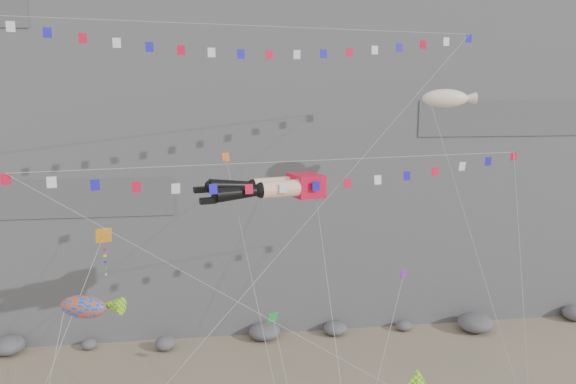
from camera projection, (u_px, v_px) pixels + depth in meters
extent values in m
cube|color=slate|center=(248.00, 45.00, 56.91)|extent=(80.00, 28.00, 50.00)
cube|color=red|center=(306.00, 185.00, 33.19)|extent=(2.15, 2.58, 1.32)
cylinder|color=#FFC49F|center=(280.00, 189.00, 31.85)|extent=(2.41, 1.52, 0.97)
sphere|color=black|center=(261.00, 190.00, 31.41)|extent=(0.89, 0.89, 0.89)
cone|color=black|center=(239.00, 193.00, 30.91)|extent=(2.79, 1.48, 0.91)
cube|color=black|center=(208.00, 201.00, 30.28)|extent=(0.93, 0.60, 0.32)
cylinder|color=#FFC49F|center=(271.00, 186.00, 33.04)|extent=(2.41, 1.52, 0.97)
sphere|color=black|center=(253.00, 187.00, 32.61)|extent=(0.89, 0.89, 0.89)
cone|color=black|center=(232.00, 186.00, 32.07)|extent=(2.80, 1.48, 0.98)
cube|color=black|center=(201.00, 190.00, 31.40)|extent=(0.93, 0.60, 0.32)
cylinder|color=gray|center=(332.00, 356.00, 27.34)|extent=(0.03, 0.03, 20.61)
cylinder|color=gray|center=(152.00, 250.00, 28.76)|extent=(0.03, 0.03, 29.58)
cylinder|color=gray|center=(415.00, 311.00, 30.93)|extent=(0.03, 0.03, 20.91)
cylinder|color=gray|center=(49.00, 375.00, 27.92)|extent=(0.03, 0.03, 15.09)
cylinder|color=gray|center=(487.00, 260.00, 34.62)|extent=(0.03, 0.03, 23.03)
cylinder|color=gray|center=(261.00, 321.00, 29.77)|extent=(0.03, 0.03, 22.16)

